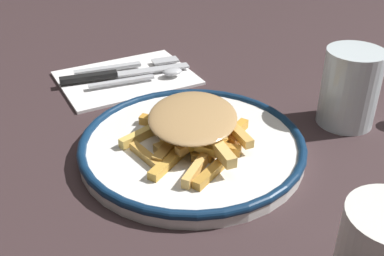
{
  "coord_description": "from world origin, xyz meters",
  "views": [
    {
      "loc": [
        0.44,
        -0.2,
        0.33
      ],
      "look_at": [
        0.0,
        0.0,
        0.04
      ],
      "focal_mm": 43.91,
      "sensor_mm": 36.0,
      "label": 1
    }
  ],
  "objects_px": {
    "plate": "(192,145)",
    "water_glass": "(350,88)",
    "napkin": "(126,77)",
    "fork": "(128,66)",
    "spoon": "(153,75)",
    "fries_heap": "(194,128)",
    "knife": "(115,74)"
  },
  "relations": [
    {
      "from": "napkin",
      "to": "plate",
      "type": "bearing_deg",
      "value": 2.04
    },
    {
      "from": "spoon",
      "to": "fork",
      "type": "bearing_deg",
      "value": -158.34
    },
    {
      "from": "plate",
      "to": "water_glass",
      "type": "height_order",
      "value": "water_glass"
    },
    {
      "from": "fries_heap",
      "to": "water_glass",
      "type": "relative_size",
      "value": 1.76
    },
    {
      "from": "napkin",
      "to": "water_glass",
      "type": "height_order",
      "value": "water_glass"
    },
    {
      "from": "fork",
      "to": "water_glass",
      "type": "xyz_separation_m",
      "value": [
        0.28,
        0.22,
        0.04
      ]
    },
    {
      "from": "knife",
      "to": "water_glass",
      "type": "distance_m",
      "value": 0.36
    },
    {
      "from": "knife",
      "to": "napkin",
      "type": "bearing_deg",
      "value": 84.16
    },
    {
      "from": "plate",
      "to": "spoon",
      "type": "height_order",
      "value": "plate"
    },
    {
      "from": "plate",
      "to": "fries_heap",
      "type": "relative_size",
      "value": 1.51
    },
    {
      "from": "knife",
      "to": "plate",
      "type": "bearing_deg",
      "value": 6.49
    },
    {
      "from": "fork",
      "to": "knife",
      "type": "distance_m",
      "value": 0.04
    },
    {
      "from": "napkin",
      "to": "water_glass",
      "type": "relative_size",
      "value": 2.0
    },
    {
      "from": "fries_heap",
      "to": "fork",
      "type": "bearing_deg",
      "value": 179.82
    },
    {
      "from": "napkin",
      "to": "spoon",
      "type": "relative_size",
      "value": 1.36
    },
    {
      "from": "fries_heap",
      "to": "fork",
      "type": "distance_m",
      "value": 0.27
    },
    {
      "from": "napkin",
      "to": "fork",
      "type": "bearing_deg",
      "value": 155.78
    },
    {
      "from": "fork",
      "to": "spoon",
      "type": "distance_m",
      "value": 0.06
    },
    {
      "from": "fries_heap",
      "to": "fork",
      "type": "height_order",
      "value": "fries_heap"
    },
    {
      "from": "fries_heap",
      "to": "fork",
      "type": "xyz_separation_m",
      "value": [
        -0.26,
        0.0,
        -0.02
      ]
    },
    {
      "from": "fork",
      "to": "napkin",
      "type": "bearing_deg",
      "value": -24.22
    },
    {
      "from": "water_glass",
      "to": "fries_heap",
      "type": "bearing_deg",
      "value": -94.66
    },
    {
      "from": "napkin",
      "to": "fries_heap",
      "type": "bearing_deg",
      "value": 2.73
    },
    {
      "from": "plate",
      "to": "spoon",
      "type": "relative_size",
      "value": 1.82
    },
    {
      "from": "fries_heap",
      "to": "water_glass",
      "type": "distance_m",
      "value": 0.22
    },
    {
      "from": "napkin",
      "to": "fork",
      "type": "distance_m",
      "value": 0.03
    },
    {
      "from": "spoon",
      "to": "napkin",
      "type": "bearing_deg",
      "value": -130.76
    },
    {
      "from": "spoon",
      "to": "water_glass",
      "type": "distance_m",
      "value": 0.3
    },
    {
      "from": "knife",
      "to": "spoon",
      "type": "bearing_deg",
      "value": 59.22
    },
    {
      "from": "spoon",
      "to": "plate",
      "type": "bearing_deg",
      "value": -7.24
    },
    {
      "from": "plate",
      "to": "spoon",
      "type": "bearing_deg",
      "value": 172.76
    },
    {
      "from": "fries_heap",
      "to": "napkin",
      "type": "distance_m",
      "value": 0.24
    }
  ]
}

